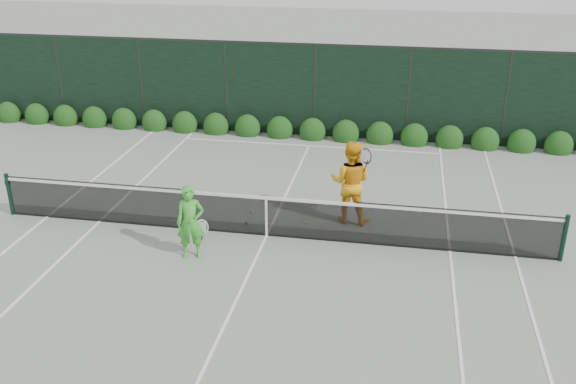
# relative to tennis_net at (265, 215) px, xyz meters

# --- Properties ---
(ground) EXTENTS (80.00, 80.00, 0.00)m
(ground) POSITION_rel_tennis_net_xyz_m (0.02, 0.00, -0.53)
(ground) COLOR gray
(ground) RESTS_ON ground
(tennis_net) EXTENTS (12.90, 0.10, 1.07)m
(tennis_net) POSITION_rel_tennis_net_xyz_m (0.00, 0.00, 0.00)
(tennis_net) COLOR black
(tennis_net) RESTS_ON ground
(player_woman) EXTENTS (0.68, 0.54, 1.63)m
(player_woman) POSITION_rel_tennis_net_xyz_m (-1.34, -1.24, 0.28)
(player_woman) COLOR green
(player_woman) RESTS_ON ground
(player_man) EXTENTS (1.06, 0.86, 2.02)m
(player_man) POSITION_rel_tennis_net_xyz_m (1.81, 1.13, 0.48)
(player_man) COLOR #FBA815
(player_man) RESTS_ON ground
(court_lines) EXTENTS (11.03, 23.83, 0.01)m
(court_lines) POSITION_rel_tennis_net_xyz_m (0.02, 0.00, -0.53)
(court_lines) COLOR white
(court_lines) RESTS_ON ground
(windscreen_fence) EXTENTS (32.00, 21.07, 3.06)m
(windscreen_fence) POSITION_rel_tennis_net_xyz_m (0.02, -2.71, 0.98)
(windscreen_fence) COLOR black
(windscreen_fence) RESTS_ON ground
(hedge_row) EXTENTS (31.66, 0.65, 0.94)m
(hedge_row) POSITION_rel_tennis_net_xyz_m (0.02, 7.15, -0.30)
(hedge_row) COLOR #0E340E
(hedge_row) RESTS_ON ground
(tennis_balls) EXTENTS (1.46, 0.73, 0.07)m
(tennis_balls) POSITION_rel_tennis_net_xyz_m (-0.12, 0.81, -0.50)
(tennis_balls) COLOR #D8EF35
(tennis_balls) RESTS_ON ground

